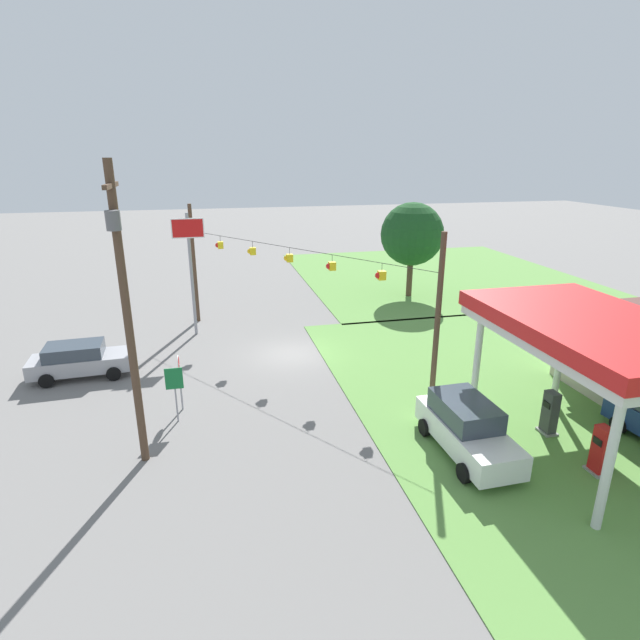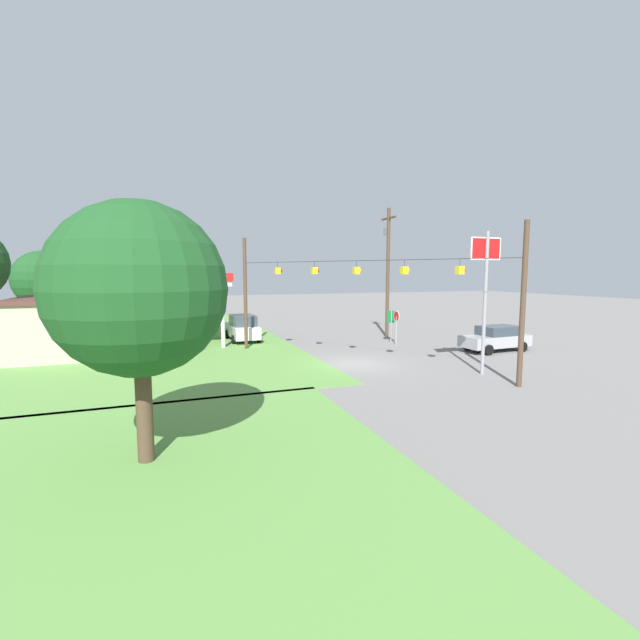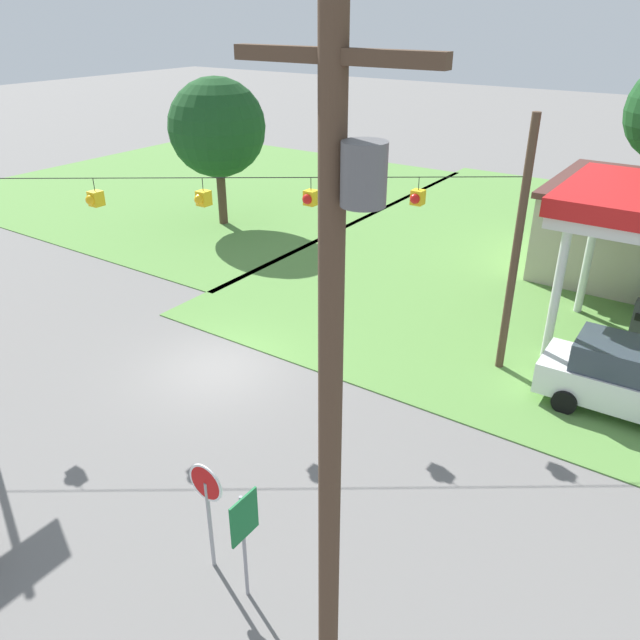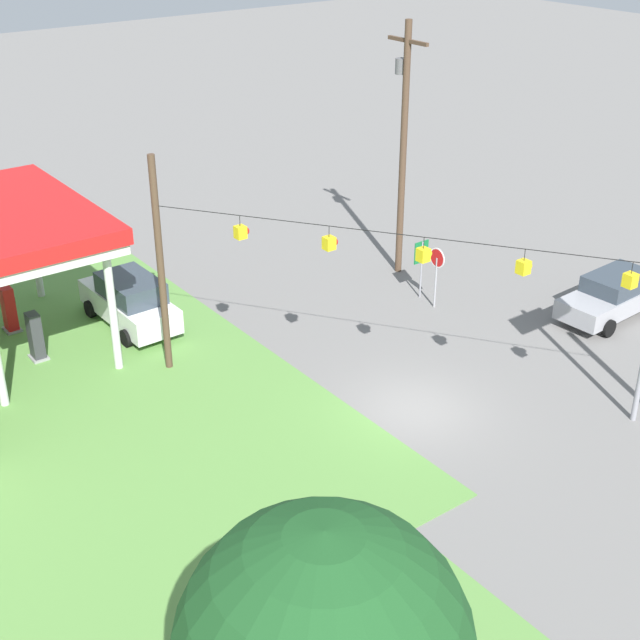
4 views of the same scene
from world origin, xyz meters
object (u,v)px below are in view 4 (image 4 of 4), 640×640
Objects in this scene: fuel_pump_near at (36,338)px; fuel_pump_far at (9,311)px; gas_station_canopy at (5,223)px; car_at_pumps_front at (130,301)px; route_sign at (421,258)px; car_on_crossroad at (613,295)px; utility_pole_main at (403,138)px; stop_sign_roadside at (437,265)px.

fuel_pump_far is at bearing 0.00° from fuel_pump_near.
car_at_pumps_front is (-0.89, -3.82, -3.68)m from gas_station_canopy.
fuel_pump_near is at bearing 73.50° from route_sign.
fuel_pump_far is 22.79m from car_on_crossroad.
route_sign is 4.91m from utility_pole_main.
route_sign is (5.67, 4.80, 0.82)m from car_on_crossroad.
car_at_pumps_front is 18.39m from car_on_crossroad.
route_sign reaches higher than car_at_pumps_front.
car_on_crossroad is at bearing -139.78° from route_sign.
gas_station_canopy is at bearing 179.94° from fuel_pump_far.
gas_station_canopy is 4.07m from fuel_pump_near.
fuel_pump_far is at bearing 58.74° from car_at_pumps_front.
route_sign is at bearing -106.50° from fuel_pump_near.
fuel_pump_near is 0.17× the size of utility_pole_main.
car_on_crossroad is (-9.89, -19.03, 0.03)m from fuel_pump_near.
fuel_pump_near is 1.00× the size of fuel_pump_far.
route_sign is (1.04, -0.15, -0.10)m from stop_sign_roadside.
stop_sign_roadside is (-6.59, -14.08, -2.88)m from gas_station_canopy.
gas_station_canopy reaches higher than fuel_pump_near.
car_at_pumps_front is at bearing -119.06° from stop_sign_roadside.
fuel_pump_near is 0.37× the size of car_on_crossroad.
route_sign is at bearing -111.29° from gas_station_canopy.
fuel_pump_near is 21.44m from car_on_crossroad.
utility_pole_main reaches higher than car_on_crossroad.
fuel_pump_far is at bearing -119.35° from stop_sign_roadside.
route_sign is at bearing -52.67° from car_on_crossroad.
gas_station_canopy is 0.83× the size of utility_pole_main.
stop_sign_roadside reaches higher than car_at_pumps_front.
stop_sign_roadside reaches higher than route_sign.
car_at_pumps_front is at bearing -83.36° from fuel_pump_near.
utility_pole_main is at bearing -68.33° from car_on_crossroad.
route_sign reaches higher than fuel_pump_near.
gas_station_canopy is 15.61m from utility_pole_main.
stop_sign_roadside is (-5.26, -14.08, 0.96)m from fuel_pump_near.
car_on_crossroad is 2.03× the size of route_sign.
car_on_crossroad is at bearing -155.43° from utility_pole_main.
car_on_crossroad is (-12.55, -19.03, 0.03)m from fuel_pump_far.
stop_sign_roadside is at bearing -119.35° from fuel_pump_far.
gas_station_canopy is at bearing 75.81° from car_at_pumps_front.
utility_pole_main is at bearing 161.43° from stop_sign_roadside.
fuel_pump_near is at bearing -110.47° from stop_sign_roadside.
route_sign is (-4.66, -10.41, 0.69)m from car_at_pumps_front.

